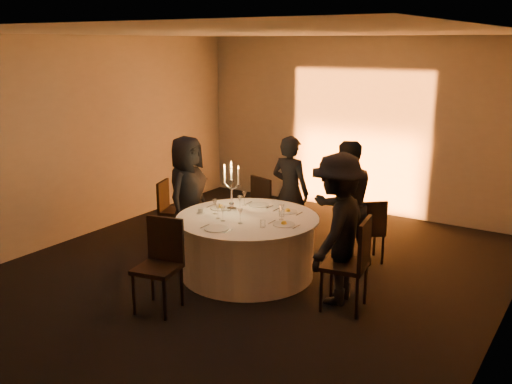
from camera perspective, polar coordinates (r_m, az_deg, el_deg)
The scene contains 32 objects.
floor at distance 7.42m, azimuth -0.84°, elevation -8.20°, with size 7.00×7.00×0.00m, color black.
ceiling at distance 6.84m, azimuth -0.94°, elevation 15.64°, with size 7.00×7.00×0.00m, color silver.
wall_back at distance 10.04m, azimuth 10.28°, elevation 6.54°, with size 7.00×7.00×0.00m, color #A49F98.
wall_left at distance 8.96m, azimuth -17.17°, elevation 5.15°, with size 7.00×7.00×0.00m, color #A49F98.
wall_right at distance 5.92m, azimuth 24.13°, elevation -0.19°, with size 7.00×7.00×0.00m, color #A49F98.
uplighter_fixture at distance 10.07m, azimuth 9.25°, elevation -1.84°, with size 0.25×0.12×0.10m, color black.
banquet_table at distance 7.28m, azimuth -0.85°, elevation -5.41°, with size 1.80×1.80×0.77m.
chair_left at distance 8.68m, azimuth -8.61°, elevation -1.45°, with size 0.49×0.49×0.89m.
chair_back_left at distance 8.43m, azimuth 1.08°, elevation -1.31°, with size 0.55×0.55×1.00m.
chair_back_right at distance 7.78m, azimuth 11.29°, elevation -3.51°, with size 0.54×0.54×0.88m.
chair_right at distance 6.36m, azimuth 9.67°, elevation -6.61°, with size 0.53×0.53×1.06m.
chair_front at distance 6.42m, azimuth -9.50°, elevation -6.58°, with size 0.53×0.53×1.02m.
guest_left at distance 7.97m, azimuth -6.88°, elevation -0.33°, with size 0.82×0.53×1.67m, color black.
guest_back_left at distance 8.19m, azimuth 3.43°, elevation 0.03°, with size 0.59×0.39×1.63m, color black.
guest_back_right at distance 7.58m, azimuth 8.87°, elevation -1.16°, with size 0.82×0.64×1.68m, color black.
guest_right at distance 6.46m, azimuth 8.18°, elevation -3.69°, with size 1.12×0.64×1.73m, color black.
plate_left at distance 7.53m, azimuth -3.54°, elevation -1.53°, with size 0.36×0.28×0.08m.
plate_back_left at distance 7.66m, azimuth 0.31°, elevation -1.30°, with size 0.35×0.27×0.01m.
plate_back_right at distance 7.36m, azimuth 3.18°, elevation -1.89°, with size 0.35×0.25×0.08m.
plate_right at distance 6.85m, azimuth 2.81°, elevation -3.17°, with size 0.36×0.27×0.08m.
plate_front at distance 6.71m, azimuth -3.98°, elevation -3.68°, with size 0.36×0.29×0.01m.
coffee_cup at distance 7.34m, azimuth -5.53°, elevation -1.90°, with size 0.11×0.11×0.07m.
candelabra at distance 7.42m, azimuth -2.46°, elevation -0.07°, with size 0.27×0.13×0.65m.
wine_glass_a at distance 7.07m, azimuth -3.84°, elevation -1.61°, with size 0.07×0.07×0.19m.
wine_glass_b at distance 6.86m, azimuth -1.60°, elevation -2.07°, with size 0.07×0.07×0.19m.
wine_glass_c at distance 7.02m, azimuth 2.57°, elevation -1.71°, with size 0.07×0.07×0.19m.
wine_glass_d at distance 6.96m, azimuth -3.35°, elevation -1.84°, with size 0.07×0.07×0.19m.
wine_glass_e at distance 7.26m, azimuth -4.13°, elevation -1.16°, with size 0.07×0.07×0.19m.
wine_glass_f at distance 7.61m, azimuth -1.18°, elevation -0.37°, with size 0.07×0.07×0.19m.
wine_glass_g at distance 7.42m, azimuth -1.63°, elevation -0.79°, with size 0.07×0.07×0.19m.
tumbler_a at distance 7.17m, azimuth 2.59°, elevation -2.11°, with size 0.07×0.07×0.09m, color white.
tumbler_b at distance 6.75m, azimuth 0.68°, elevation -3.19°, with size 0.07×0.07×0.09m, color white.
Camera 1 is at (3.78, -5.70, 2.89)m, focal length 40.00 mm.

